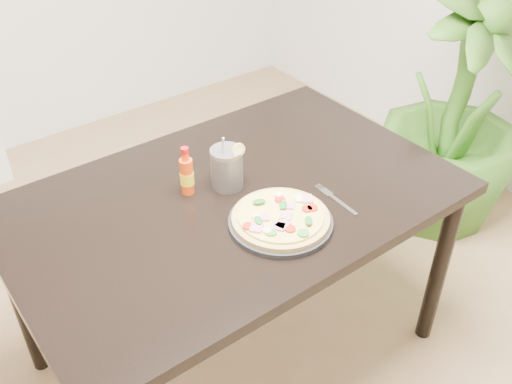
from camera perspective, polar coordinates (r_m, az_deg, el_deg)
dining_table at (r=1.85m, az=-2.25°, el=-2.33°), size 1.40×0.90×0.75m
plate at (r=1.68m, az=2.46°, el=-3.03°), size 0.31×0.31×0.02m
pizza at (r=1.66m, az=2.50°, el=-2.51°), size 0.29×0.29×0.03m
hot_sauce_bottle at (r=1.78m, az=-6.93°, el=1.68°), size 0.05×0.05×0.16m
cola_cup at (r=1.80m, az=-2.93°, el=2.34°), size 0.11×0.10×0.19m
fork at (r=1.79m, az=7.86°, el=-0.65°), size 0.03×0.19×0.00m
houseplant at (r=2.76m, az=19.45°, el=7.76°), size 0.83×0.83×1.19m
plant_pot at (r=3.01m, az=17.63°, el=-0.38°), size 0.28×0.28×0.22m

